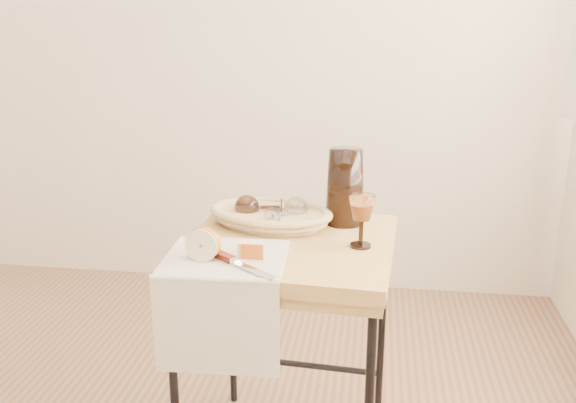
% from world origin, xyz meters
% --- Properties ---
extents(wall_back, '(3.60, 0.00, 2.70)m').
position_xyz_m(wall_back, '(0.00, 1.80, 1.35)').
color(wall_back, beige).
rests_on(wall_back, ground).
extents(side_table, '(0.62, 0.62, 0.74)m').
position_xyz_m(side_table, '(0.67, 0.45, 0.37)').
color(side_table, olive).
rests_on(side_table, floor).
extents(tea_towel, '(0.33, 0.30, 0.01)m').
position_xyz_m(tea_towel, '(0.53, 0.28, 0.74)').
color(tea_towel, white).
rests_on(tea_towel, side_table).
extents(bread_basket, '(0.38, 0.29, 0.05)m').
position_xyz_m(bread_basket, '(0.60, 0.57, 0.77)').
color(bread_basket, '#A28848').
rests_on(bread_basket, side_table).
extents(goblet_lying_a, '(0.13, 0.09, 0.08)m').
position_xyz_m(goblet_lying_a, '(0.57, 0.58, 0.79)').
color(goblet_lying_a, '#482C20').
rests_on(goblet_lying_a, bread_basket).
extents(goblet_lying_b, '(0.13, 0.14, 0.07)m').
position_xyz_m(goblet_lying_b, '(0.65, 0.55, 0.79)').
color(goblet_lying_b, white).
rests_on(goblet_lying_b, bread_basket).
extents(pitcher, '(0.16, 0.24, 0.27)m').
position_xyz_m(pitcher, '(0.82, 0.62, 0.86)').
color(pitcher, black).
rests_on(pitcher, side_table).
extents(wine_goblet, '(0.08, 0.08, 0.15)m').
position_xyz_m(wine_goblet, '(0.87, 0.42, 0.82)').
color(wine_goblet, white).
rests_on(wine_goblet, side_table).
extents(apple_half, '(0.10, 0.06, 0.09)m').
position_xyz_m(apple_half, '(0.48, 0.26, 0.79)').
color(apple_half, red).
rests_on(apple_half, tea_towel).
extents(apple_wedge, '(0.06, 0.03, 0.04)m').
position_xyz_m(apple_wedge, '(0.59, 0.29, 0.77)').
color(apple_wedge, beige).
rests_on(apple_wedge, tea_towel).
extents(table_knife, '(0.21, 0.17, 0.02)m').
position_xyz_m(table_knife, '(0.57, 0.23, 0.76)').
color(table_knife, silver).
rests_on(table_knife, tea_towel).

